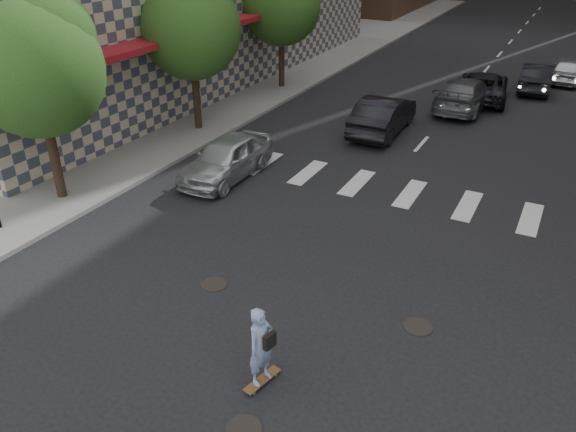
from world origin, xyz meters
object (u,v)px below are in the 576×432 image
at_px(tree_c, 283,1).
at_px(traffic_car_b, 465,94).
at_px(traffic_car_d, 569,69).
at_px(traffic_car_c, 483,86).
at_px(traffic_car_a, 383,115).
at_px(skateboarder, 261,347).
at_px(tree_a, 39,63).
at_px(silver_sedan, 226,158).
at_px(traffic_car_e, 537,77).
at_px(tree_b, 194,24).

relative_size(tree_c, traffic_car_b, 1.21).
bearing_deg(traffic_car_d, traffic_car_c, 61.10).
relative_size(tree_c, traffic_car_a, 1.32).
distance_m(skateboarder, traffic_car_c, 23.31).
distance_m(tree_c, skateboarder, 23.21).
distance_m(skateboarder, traffic_car_d, 29.55).
relative_size(tree_c, skateboarder, 3.48).
xyz_separation_m(tree_a, tree_c, (0.00, 16.00, 0.00)).
relative_size(silver_sedan, traffic_car_c, 0.87).
bearing_deg(traffic_car_e, skateboarder, 82.65).
bearing_deg(silver_sedan, traffic_car_d, 64.12).
bearing_deg(traffic_car_a, traffic_car_b, -117.12).
bearing_deg(traffic_car_c, tree_c, 7.78).
bearing_deg(traffic_car_d, tree_c, 35.12).
distance_m(traffic_car_a, traffic_car_d, 15.00).
distance_m(tree_c, silver_sedan, 13.14).
distance_m(tree_b, skateboarder, 16.60).
xyz_separation_m(traffic_car_b, traffic_car_c, (0.48, 2.19, -0.07)).
relative_size(traffic_car_c, traffic_car_d, 1.22).
bearing_deg(traffic_car_c, tree_b, 38.57).
bearing_deg(tree_b, skateboarder, -50.17).
distance_m(tree_b, tree_c, 8.00).
distance_m(silver_sedan, traffic_car_b, 13.95).
bearing_deg(silver_sedan, traffic_car_c, 66.66).
bearing_deg(tree_b, silver_sedan, -44.69).
xyz_separation_m(skateboarder, traffic_car_e, (2.38, 26.41, -0.24)).
relative_size(silver_sedan, traffic_car_e, 0.99).
bearing_deg(skateboarder, tree_b, 142.79).
distance_m(tree_c, traffic_car_a, 9.53).
height_order(traffic_car_b, traffic_car_e, traffic_car_b).
bearing_deg(traffic_car_c, tree_a, 53.45).
bearing_deg(tree_a, silver_sedan, 45.96).
bearing_deg(traffic_car_b, silver_sedan, 66.97).
height_order(silver_sedan, traffic_car_a, traffic_car_a).
xyz_separation_m(tree_a, traffic_car_b, (9.95, 16.68, -3.85)).
relative_size(silver_sedan, traffic_car_a, 0.90).
xyz_separation_m(skateboarder, traffic_car_b, (-0.42, 21.12, -0.20)).
height_order(tree_a, traffic_car_a, tree_a).
height_order(tree_b, traffic_car_e, tree_b).
height_order(tree_a, traffic_car_e, tree_a).
bearing_deg(traffic_car_b, tree_c, 6.36).
xyz_separation_m(traffic_car_c, traffic_car_d, (3.75, 5.99, 0.01)).
bearing_deg(traffic_car_d, skateboarder, 85.71).
height_order(tree_c, traffic_car_d, tree_c).
distance_m(tree_b, traffic_car_e, 19.32).
bearing_deg(traffic_car_c, traffic_car_e, -134.39).
height_order(tree_c, traffic_car_a, tree_c).
relative_size(tree_b, tree_c, 1.00).
bearing_deg(traffic_car_a, skateboarder, 98.86).
bearing_deg(skateboarder, tree_c, 129.87).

